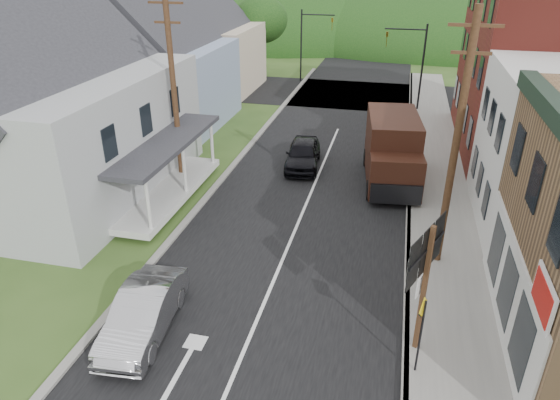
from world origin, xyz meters
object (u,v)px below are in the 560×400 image
Objects in this scene: delivery_van at (392,151)px; warning_sign at (421,324)px; silver_sedan at (144,313)px; dark_sedan at (303,154)px; route_sign_cluster at (425,271)px.

delivery_van is 2.45× the size of warning_sign.
warning_sign is (7.92, 0.15, 1.04)m from silver_sedan.
dark_sedan is 1.06× the size of route_sign_cluster.
warning_sign is at bearing -4.31° from silver_sedan.
silver_sedan is at bearing -124.31° from delivery_van.
delivery_van is at bearing 114.91° from warning_sign.
route_sign_cluster is at bearing -91.02° from delivery_van.
delivery_van is 11.86m from route_sign_cluster.
delivery_van reaches higher than dark_sedan.
warning_sign is (5.79, -13.66, 1.01)m from dark_sedan.
silver_sedan is at bearing -104.69° from dark_sedan.
silver_sedan is 1.06× the size of route_sign_cluster.
silver_sedan is 7.99m from warning_sign.
warning_sign reaches higher than dark_sedan.
silver_sedan is 13.98m from dark_sedan.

